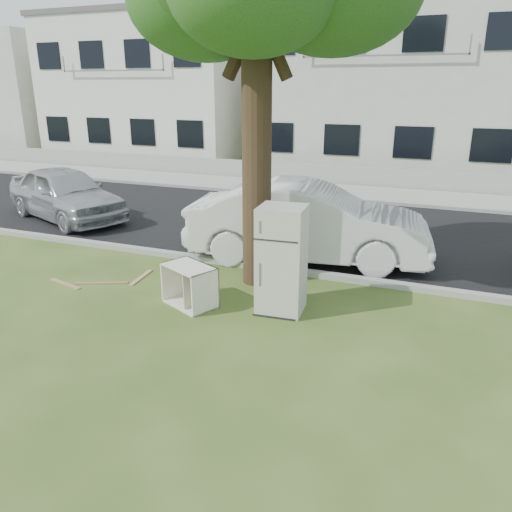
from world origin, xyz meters
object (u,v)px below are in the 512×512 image
at_px(car_center, 308,222).
at_px(car_left, 65,193).
at_px(cabinet, 190,285).
at_px(fridge, 282,260).

xyz_separation_m(car_center, car_left, (-7.41, 0.88, -0.10)).
xyz_separation_m(cabinet, car_center, (1.23, 3.07, 0.49)).
xyz_separation_m(cabinet, car_left, (-6.18, 3.95, 0.39)).
relative_size(cabinet, car_left, 0.21).
distance_m(fridge, cabinet, 1.69).
distance_m(cabinet, car_center, 3.35).
xyz_separation_m(fridge, car_center, (-0.32, 2.71, -0.06)).
relative_size(fridge, cabinet, 1.96).
bearing_deg(car_center, fridge, 178.14).
relative_size(fridge, car_center, 0.35).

